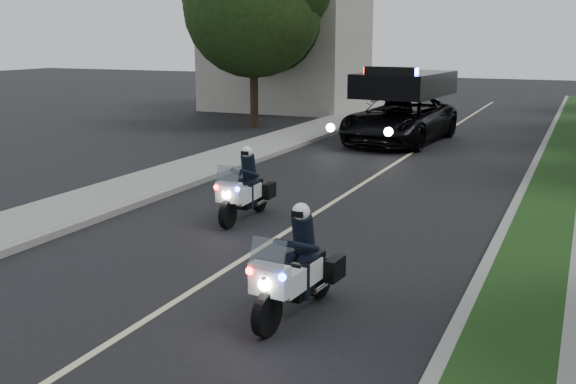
% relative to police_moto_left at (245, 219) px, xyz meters
% --- Properties ---
extents(ground, '(120.00, 120.00, 0.00)m').
position_rel_police_moto_left_xyz_m(ground, '(1.25, -4.72, 0.00)').
color(ground, black).
rests_on(ground, ground).
extents(curb_right, '(0.20, 60.00, 0.15)m').
position_rel_police_moto_left_xyz_m(curb_right, '(5.35, 5.28, 0.07)').
color(curb_right, gray).
rests_on(curb_right, ground).
extents(grass_verge, '(1.20, 60.00, 0.16)m').
position_rel_police_moto_left_xyz_m(grass_verge, '(6.05, 5.28, 0.08)').
color(grass_verge, '#193814').
rests_on(grass_verge, ground).
extents(curb_left, '(0.20, 60.00, 0.15)m').
position_rel_police_moto_left_xyz_m(curb_left, '(-2.85, 5.28, 0.07)').
color(curb_left, gray).
rests_on(curb_left, ground).
extents(sidewalk_left, '(2.00, 60.00, 0.16)m').
position_rel_police_moto_left_xyz_m(sidewalk_left, '(-3.95, 5.28, 0.08)').
color(sidewalk_left, gray).
rests_on(sidewalk_left, ground).
extents(building_far, '(8.00, 6.00, 7.00)m').
position_rel_police_moto_left_xyz_m(building_far, '(-8.75, 21.28, 3.50)').
color(building_far, '#A8A396').
rests_on(building_far, ground).
extents(lane_marking, '(0.12, 50.00, 0.01)m').
position_rel_police_moto_left_xyz_m(lane_marking, '(1.25, 5.28, 0.00)').
color(lane_marking, '#BFB78C').
rests_on(lane_marking, ground).
extents(police_moto_left, '(0.72, 1.92, 1.61)m').
position_rel_police_moto_left_xyz_m(police_moto_left, '(0.00, 0.00, 0.00)').
color(police_moto_left, silver).
rests_on(police_moto_left, ground).
extents(police_moto_right, '(0.83, 1.98, 1.64)m').
position_rel_police_moto_left_xyz_m(police_moto_right, '(3.10, -4.25, 0.00)').
color(police_moto_right, silver).
rests_on(police_moto_right, ground).
extents(police_suv, '(3.45, 6.58, 3.09)m').
position_rel_police_moto_left_xyz_m(police_suv, '(0.20, 12.14, 0.00)').
color(police_suv, black).
rests_on(police_suv, ground).
extents(bicycle, '(0.82, 1.97, 1.01)m').
position_rel_police_moto_left_xyz_m(bicycle, '(-0.92, 14.61, 0.00)').
color(bicycle, black).
rests_on(bicycle, ground).
extents(cyclist, '(0.70, 0.49, 1.86)m').
position_rel_police_moto_left_xyz_m(cyclist, '(-0.92, 14.61, 0.00)').
color(cyclist, black).
rests_on(cyclist, ground).
extents(tree_left_near, '(7.92, 7.92, 10.04)m').
position_rel_police_moto_left_xyz_m(tree_left_near, '(-6.88, 13.79, 0.00)').
color(tree_left_near, '#203C14').
rests_on(tree_left_near, ground).
extents(tree_left_far, '(6.82, 6.82, 9.65)m').
position_rel_police_moto_left_xyz_m(tree_left_far, '(-8.30, 18.73, 0.00)').
color(tree_left_far, black).
rests_on(tree_left_far, ground).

